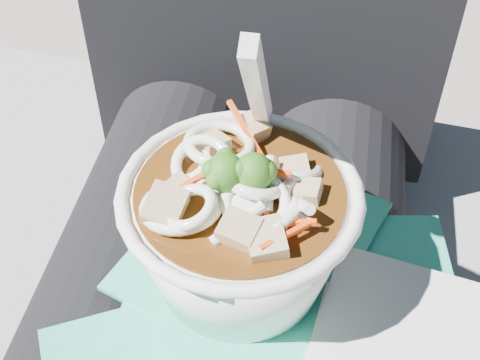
% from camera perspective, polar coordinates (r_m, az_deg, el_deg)
% --- Properties ---
extents(stone_ledge, '(1.04, 0.60, 0.45)m').
position_cam_1_polar(stone_ledge, '(0.88, 0.33, -14.73)').
color(stone_ledge, gray).
rests_on(stone_ledge, ground).
extents(lap, '(0.30, 0.48, 0.14)m').
position_cam_1_polar(lap, '(0.55, -2.22, -12.89)').
color(lap, black).
rests_on(lap, stone_ledge).
extents(person_body, '(0.34, 0.94, 0.99)m').
position_cam_1_polar(person_body, '(0.59, -0.49, -3.94)').
color(person_body, black).
rests_on(person_body, ground).
extents(plastic_bag, '(0.30, 0.36, 0.01)m').
position_cam_1_polar(plastic_bag, '(0.46, 1.47, -13.57)').
color(plastic_bag, '#2AB08F').
rests_on(plastic_bag, lap).
extents(udon_bowl, '(0.16, 0.16, 0.20)m').
position_cam_1_polar(udon_bowl, '(0.44, -0.01, -3.79)').
color(udon_bowl, white).
rests_on(udon_bowl, plastic_bag).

